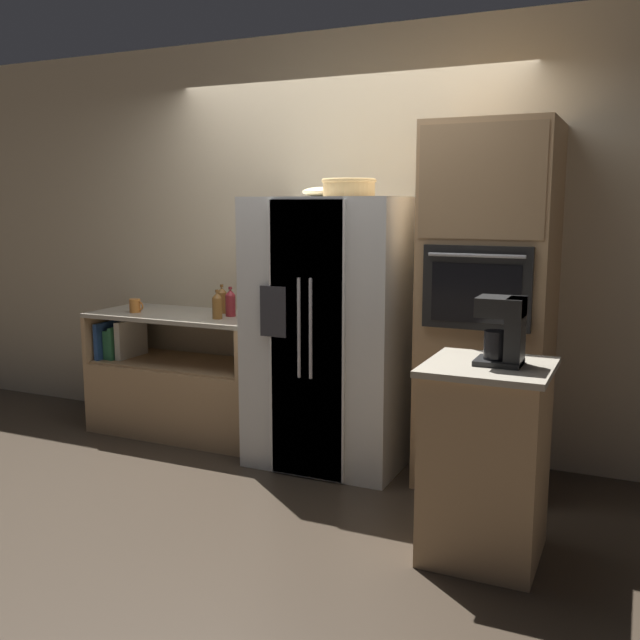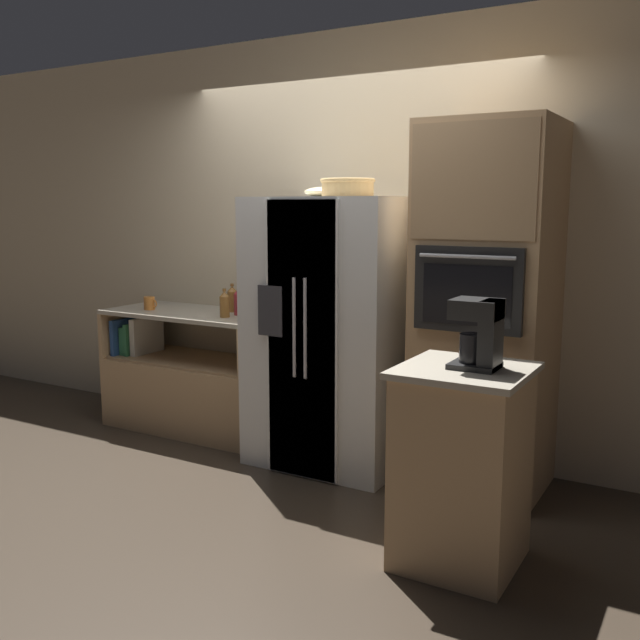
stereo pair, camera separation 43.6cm
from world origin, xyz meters
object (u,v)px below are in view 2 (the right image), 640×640
Objects in this scene: mug at (150,303)px; coffee_maker at (481,331)px; fruit_bowl at (326,192)px; wicker_basket at (348,187)px; bottle_tall at (225,304)px; refrigerator at (333,332)px; bottle_short at (232,299)px; bottle_wide at (239,302)px; wall_oven at (486,309)px.

coffee_maker is at bearing -17.12° from mug.
fruit_bowl is 0.87× the size of coffee_maker.
mug is at bearing 178.00° from wicker_basket.
wicker_basket is at bearing -3.15° from bottle_tall.
refrigerator is 0.99m from bottle_short.
wicker_basket is 1.51m from coffee_maker.
mug is at bearing 162.88° from coffee_maker.
fruit_bowl is at bearing -9.70° from bottle_short.
coffee_maker is at bearing -35.52° from refrigerator.
bottle_tall is (-0.76, -0.08, -0.76)m from fruit_bowl.
refrigerator is 8.17× the size of bottle_wide.
bottle_short is 0.16m from bottle_wide.
refrigerator is 0.92m from wicker_basket.
fruit_bowl is at bearing 6.22° from bottle_tall.
wall_oven reaches higher than bottle_wide.
coffee_maker is (2.09, -0.85, 0.13)m from bottle_tall.
bottle_tall is at bearing 176.85° from wicker_basket.
mug is 0.37× the size of coffee_maker.
bottle_tall is 1.74× the size of mug.
bottle_tall is 0.65× the size of coffee_maker.
bottle_wide is 1.81× the size of mug.
fruit_bowl is 2.35× the size of mug.
coffee_maker is (2.19, -1.09, 0.12)m from bottle_short.
wall_oven is 1.80m from bottle_wide.
wicker_basket is 1.26m from bottle_wide.
bottle_short is 1.81× the size of mug.
fruit_bowl is 1.06m from bottle_wide.
bottle_wide is (-0.74, 0.05, -0.76)m from fruit_bowl.
refrigerator is 5.14× the size of wicker_basket.
bottle_short is at bearing 115.05° from bottle_tall.
coffee_maker reaches higher than bottle_tall.
wall_oven reaches higher than fruit_bowl.
fruit_bowl is 1.67m from mug.
mug is (-0.70, 0.00, -0.04)m from bottle_tall.
wall_oven reaches higher than mug.
refrigerator reaches higher than coffee_maker.
bottle_short is at bearing 143.46° from bottle_wide.
mug is 2.92m from coffee_maker.
bottle_tall is (-0.85, -0.03, 0.12)m from refrigerator.
coffee_maker reaches higher than bottle_short.
wall_oven is 10.54× the size of bottle_tall.
refrigerator is at bearing -31.15° from fruit_bowl.
bottle_wide is (-0.97, 0.19, -0.78)m from wicker_basket.
fruit_bowl is at bearing 149.19° from wicker_basket.
bottle_short is at bearing 153.68° from coffee_maker.
bottle_tall is at bearing 157.73° from coffee_maker.
wicker_basket is at bearing 143.88° from coffee_maker.
coffee_maker is at bearing -25.59° from bottle_wide.
wall_oven is 1.94m from bottle_short.
wicker_basket is at bearing -30.81° from fruit_bowl.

